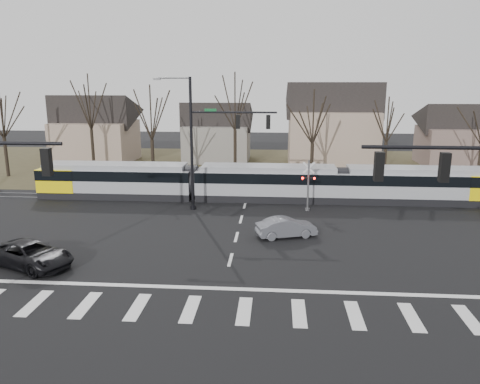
# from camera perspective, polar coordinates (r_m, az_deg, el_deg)

# --- Properties ---
(ground) EXTENTS (140.00, 140.00, 0.00)m
(ground) POSITION_cam_1_polar(r_m,az_deg,el_deg) (24.95, -1.63, -9.95)
(ground) COLOR black
(grass_verge) EXTENTS (140.00, 28.00, 0.01)m
(grass_verge) POSITION_cam_1_polar(r_m,az_deg,el_deg) (55.72, 1.84, 3.15)
(grass_verge) COLOR #38331E
(grass_verge) RESTS_ON ground
(crosswalk) EXTENTS (27.00, 2.60, 0.01)m
(crosswalk) POSITION_cam_1_polar(r_m,az_deg,el_deg) (21.36, -2.79, -14.16)
(crosswalk) COLOR silver
(crosswalk) RESTS_ON ground
(stop_line) EXTENTS (28.00, 0.35, 0.01)m
(stop_line) POSITION_cam_1_polar(r_m,az_deg,el_deg) (23.32, -2.10, -11.67)
(stop_line) COLOR silver
(stop_line) RESTS_ON ground
(lane_dashes) EXTENTS (0.18, 30.00, 0.01)m
(lane_dashes) POSITION_cam_1_polar(r_m,az_deg,el_deg) (40.10, 0.78, -0.89)
(lane_dashes) COLOR silver
(lane_dashes) RESTS_ON ground
(rail_pair) EXTENTS (90.00, 1.52, 0.06)m
(rail_pair) POSITION_cam_1_polar(r_m,az_deg,el_deg) (39.90, 0.76, -0.92)
(rail_pair) COLOR #59595E
(rail_pair) RESTS_ON ground
(tram) EXTENTS (39.03, 2.90, 2.96)m
(tram) POSITION_cam_1_polar(r_m,az_deg,el_deg) (39.66, 3.21, 1.32)
(tram) COLOR gray
(tram) RESTS_ON ground
(sedan) EXTENTS (3.65, 4.70, 1.29)m
(sedan) POSITION_cam_1_polar(r_m,az_deg,el_deg) (30.51, 5.66, -4.31)
(sedan) COLOR slate
(sedan) RESTS_ON ground
(suv) EXTENTS (5.94, 6.68, 1.39)m
(suv) POSITION_cam_1_polar(r_m,az_deg,el_deg) (28.04, -24.17, -6.96)
(suv) COLOR black
(suv) RESTS_ON ground
(signal_pole_far) EXTENTS (9.28, 0.44, 10.20)m
(signal_pole_far) POSITION_cam_1_polar(r_m,az_deg,el_deg) (35.87, -3.43, 6.65)
(signal_pole_far) COLOR black
(signal_pole_far) RESTS_ON ground
(rail_crossing_signal) EXTENTS (1.08, 0.36, 4.00)m
(rail_crossing_signal) POSITION_cam_1_polar(r_m,az_deg,el_deg) (36.55, 8.30, 0.60)
(rail_crossing_signal) COLOR #59595B
(rail_crossing_signal) RESTS_ON ground
(tree_row) EXTENTS (59.20, 7.20, 10.00)m
(tree_row) POSITION_cam_1_polar(r_m,az_deg,el_deg) (49.03, 3.91, 7.62)
(tree_row) COLOR black
(tree_row) RESTS_ON ground
(house_a) EXTENTS (9.72, 8.64, 8.60)m
(house_a) POSITION_cam_1_polar(r_m,az_deg,el_deg) (61.31, -17.24, 7.70)
(house_a) COLOR gray
(house_a) RESTS_ON ground
(house_b) EXTENTS (8.64, 7.56, 7.65)m
(house_b) POSITION_cam_1_polar(r_m,az_deg,el_deg) (59.55, -2.81, 7.65)
(house_b) COLOR slate
(house_b) RESTS_ON ground
(house_c) EXTENTS (10.80, 8.64, 10.10)m
(house_c) POSITION_cam_1_polar(r_m,az_deg,el_deg) (56.36, 11.20, 8.38)
(house_c) COLOR gray
(house_c) RESTS_ON ground
(house_d) EXTENTS (8.64, 7.56, 7.65)m
(house_d) POSITION_cam_1_polar(r_m,az_deg,el_deg) (61.95, 24.94, 6.66)
(house_d) COLOR brown
(house_d) RESTS_ON ground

